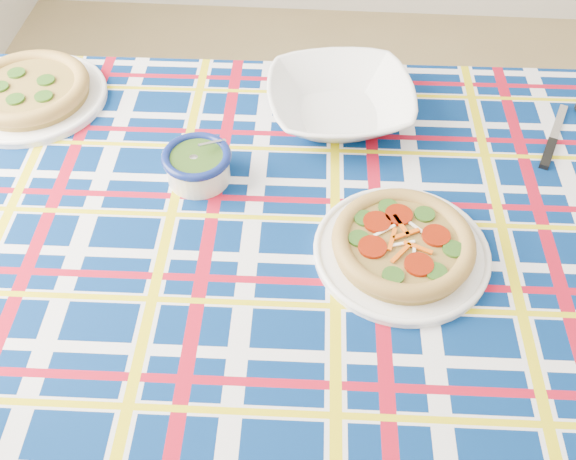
# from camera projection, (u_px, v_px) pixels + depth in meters

# --- Properties ---
(floor) EXTENTS (4.00, 4.00, 0.00)m
(floor) POSITION_uv_depth(u_px,v_px,m) (479.00, 370.00, 1.89)
(floor) COLOR olive
(floor) RESTS_ON ground
(dining_table) EXTENTS (1.76, 1.12, 0.81)m
(dining_table) POSITION_uv_depth(u_px,v_px,m) (293.00, 267.00, 1.22)
(dining_table) COLOR brown
(dining_table) RESTS_ON floor
(tablecloth) EXTENTS (1.79, 1.16, 0.11)m
(tablecloth) POSITION_uv_depth(u_px,v_px,m) (293.00, 258.00, 1.20)
(tablecloth) COLOR navy
(tablecloth) RESTS_ON dining_table
(main_focaccia_plate) EXTENTS (0.35, 0.35, 0.06)m
(main_focaccia_plate) POSITION_uv_depth(u_px,v_px,m) (403.00, 243.00, 1.11)
(main_focaccia_plate) COLOR olive
(main_focaccia_plate) RESTS_ON tablecloth
(pesto_bowl) EXTENTS (0.15, 0.15, 0.08)m
(pesto_bowl) POSITION_uv_depth(u_px,v_px,m) (197.00, 163.00, 1.23)
(pesto_bowl) COLOR #1F3B10
(pesto_bowl) RESTS_ON tablecloth
(serving_bowl) EXTENTS (0.35, 0.35, 0.08)m
(serving_bowl) POSITION_uv_depth(u_px,v_px,m) (340.00, 102.00, 1.36)
(serving_bowl) COLOR white
(serving_bowl) RESTS_ON tablecloth
(second_focaccia_plate) EXTENTS (0.38, 0.38, 0.06)m
(second_focaccia_plate) POSITION_uv_depth(u_px,v_px,m) (29.00, 89.00, 1.40)
(second_focaccia_plate) COLOR olive
(second_focaccia_plate) RESTS_ON tablecloth
(table_knife) EXTENTS (0.11, 0.23, 0.01)m
(table_knife) POSITION_uv_depth(u_px,v_px,m) (558.00, 124.00, 1.36)
(table_knife) COLOR silver
(table_knife) RESTS_ON tablecloth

